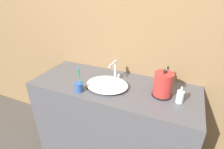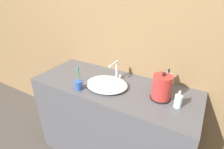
% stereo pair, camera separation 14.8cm
% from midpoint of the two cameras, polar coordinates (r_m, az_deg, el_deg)
% --- Properties ---
extents(wall_back, '(6.00, 0.04, 2.60)m').
position_cam_midpoint_polar(wall_back, '(1.62, 8.71, 15.28)').
color(wall_back, olive).
rests_on(wall_back, ground_plane).
extents(vanity_counter, '(1.45, 0.57, 0.85)m').
position_cam_midpoint_polar(vanity_counter, '(1.77, 2.78, -15.47)').
color(vanity_counter, '#4C4C51').
rests_on(vanity_counter, ground_plane).
extents(sink_basin, '(0.36, 0.31, 0.04)m').
position_cam_midpoint_polar(sink_basin, '(1.49, 1.12, -3.24)').
color(sink_basin, silver).
rests_on(sink_basin, vanity_counter).
extents(faucet, '(0.06, 0.14, 0.18)m').
position_cam_midpoint_polar(faucet, '(1.57, 4.11, 1.68)').
color(faucet, silver).
rests_on(faucet, vanity_counter).
extents(electric_kettle, '(0.15, 0.15, 0.22)m').
position_cam_midpoint_polar(electric_kettle, '(1.37, 18.92, -4.32)').
color(electric_kettle, black).
rests_on(electric_kettle, vanity_counter).
extents(toothbrush_cup, '(0.07, 0.07, 0.22)m').
position_cam_midpoint_polar(toothbrush_cup, '(1.45, -8.03, -3.39)').
color(toothbrush_cup, '#2D519E').
rests_on(toothbrush_cup, vanity_counter).
extents(lotion_bottle, '(0.05, 0.05, 0.13)m').
position_cam_midpoint_polar(lotion_bottle, '(1.34, 23.82, -8.00)').
color(lotion_bottle, silver).
rests_on(lotion_bottle, vanity_counter).
extents(shampoo_bottle, '(0.05, 0.05, 0.19)m').
position_cam_midpoint_polar(shampoo_bottle, '(1.51, 20.35, -2.15)').
color(shampoo_bottle, silver).
rests_on(shampoo_bottle, vanity_counter).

